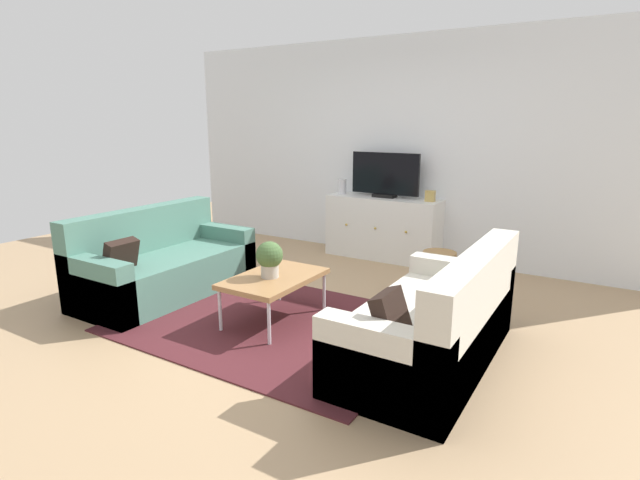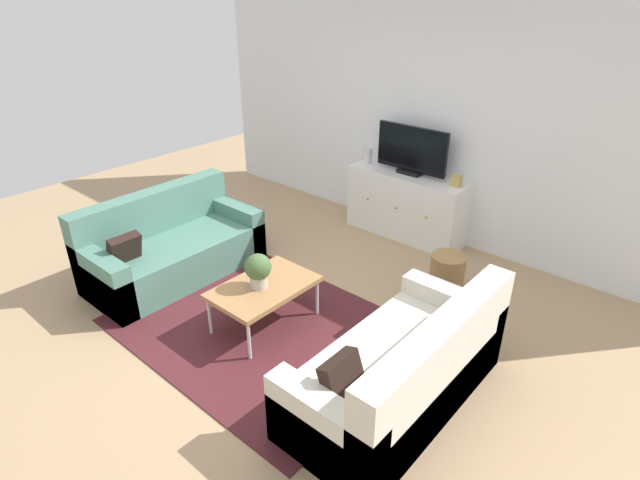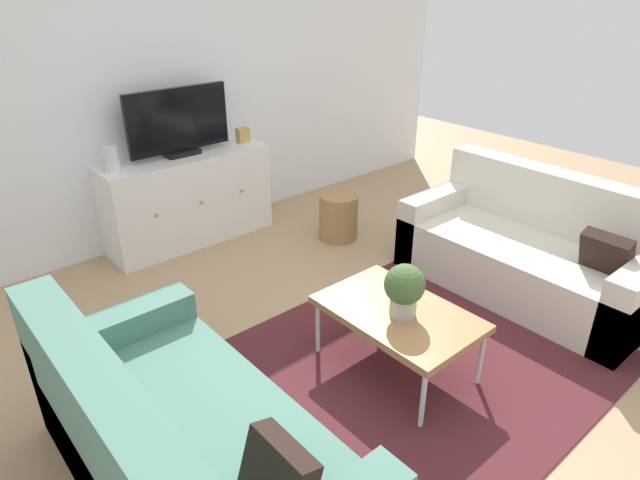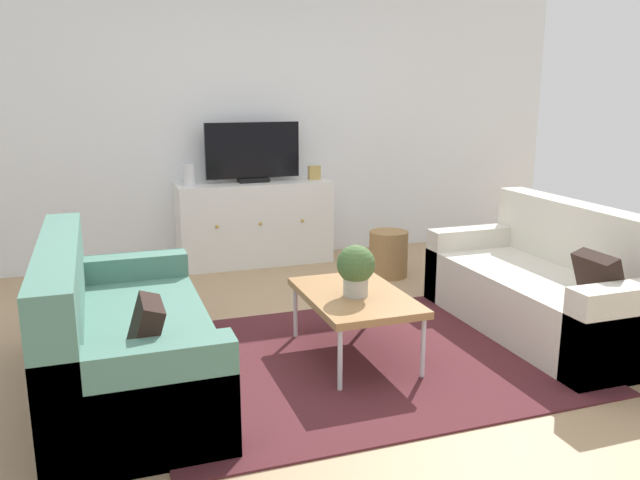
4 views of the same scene
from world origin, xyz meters
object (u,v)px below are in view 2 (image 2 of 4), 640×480
object	(u,v)px
wicker_basket	(447,274)
tv_console	(406,205)
mantel_clock	(456,181)
glass_vase	(368,156)
coffee_table	(264,288)
couch_right_side	(406,375)
flat_screen_tv	(412,151)
potted_plant	(258,269)
couch_left_side	(170,248)

from	to	relation	value
wicker_basket	tv_console	bearing A→B (deg)	140.77
mantel_clock	wicker_basket	world-z (taller)	mantel_clock
glass_vase	mantel_clock	xyz separation A→B (m)	(1.19, 0.00, -0.03)
coffee_table	wicker_basket	world-z (taller)	coffee_table
coffee_table	mantel_clock	bearing A→B (deg)	77.16
couch_right_side	coffee_table	world-z (taller)	couch_right_side
mantel_clock	flat_screen_tv	bearing A→B (deg)	178.07
flat_screen_tv	couch_right_side	bearing A→B (deg)	-57.65
flat_screen_tv	tv_console	bearing A→B (deg)	-90.00
wicker_basket	coffee_table	bearing A→B (deg)	-121.69
potted_plant	tv_console	distance (m)	2.41
tv_console	flat_screen_tv	size ratio (longest dim) A/B	1.62
glass_vase	wicker_basket	size ratio (longest dim) A/B	0.47
couch_right_side	coffee_table	bearing A→B (deg)	179.49
flat_screen_tv	glass_vase	world-z (taller)	flat_screen_tv
potted_plant	wicker_basket	size ratio (longest dim) A/B	0.77
couch_left_side	couch_right_side	distance (m)	2.88
flat_screen_tv	glass_vase	distance (m)	0.62
couch_left_side	couch_right_side	world-z (taller)	same
couch_left_side	wicker_basket	distance (m)	2.83
couch_right_side	glass_vase	bearing A→B (deg)	131.62
tv_console	wicker_basket	size ratio (longest dim) A/B	3.53
mantel_clock	tv_console	bearing A→B (deg)	-180.00
potted_plant	couch_left_side	bearing A→B (deg)	178.86
coffee_table	potted_plant	world-z (taller)	potted_plant
coffee_table	wicker_basket	distance (m)	1.82
mantel_clock	couch_left_side	bearing A→B (deg)	-129.42
couch_right_side	coffee_table	size ratio (longest dim) A/B	1.94
couch_right_side	wicker_basket	xyz separation A→B (m)	(-0.51, 1.55, -0.08)
potted_plant	wicker_basket	distance (m)	1.89
flat_screen_tv	couch_left_side	bearing A→B (deg)	-119.58
couch_left_side	tv_console	bearing A→B (deg)	60.21
potted_plant	flat_screen_tv	world-z (taller)	flat_screen_tv
mantel_clock	wicker_basket	size ratio (longest dim) A/B	0.32
couch_left_side	potted_plant	distance (m)	1.43
couch_left_side	mantel_clock	world-z (taller)	mantel_clock
glass_vase	potted_plant	bearing A→B (deg)	-75.20
couch_left_side	flat_screen_tv	world-z (taller)	flat_screen_tv
coffee_table	potted_plant	xyz separation A→B (m)	(-0.01, -0.04, 0.20)
flat_screen_tv	wicker_basket	world-z (taller)	flat_screen_tv
potted_plant	mantel_clock	world-z (taller)	mantel_clock
couch_left_side	coffee_table	distance (m)	1.42
couch_right_side	wicker_basket	distance (m)	1.64
potted_plant	flat_screen_tv	size ratio (longest dim) A/B	0.35
tv_console	glass_vase	bearing A→B (deg)	180.00
couch_right_side	tv_console	bearing A→B (deg)	122.57
tv_console	glass_vase	size ratio (longest dim) A/B	7.54
flat_screen_tv	wicker_basket	distance (m)	1.56
coffee_table	glass_vase	size ratio (longest dim) A/B	4.80
potted_plant	glass_vase	xyz separation A→B (m)	(-0.63, 2.40, 0.28)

